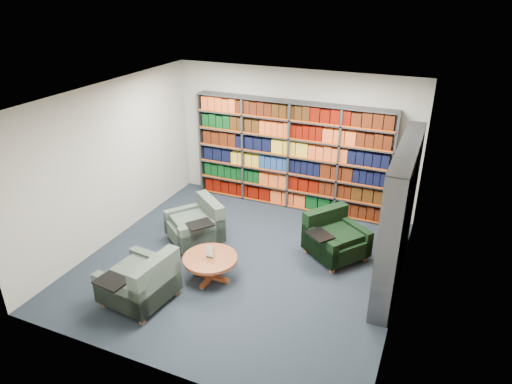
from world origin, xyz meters
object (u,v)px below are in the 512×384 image
at_px(chair_teal_left, 199,225).
at_px(chair_teal_front, 143,284).
at_px(chair_green_right, 333,238).
at_px(coffee_table, 210,262).

xyz_separation_m(chair_teal_left, chair_teal_front, (0.13, -1.85, 0.02)).
bearing_deg(chair_green_right, chair_teal_left, -167.85).
height_order(chair_teal_left, coffee_table, chair_teal_left).
bearing_deg(chair_teal_left, coffee_table, -51.81).
distance_m(chair_teal_left, chair_teal_front, 1.85).
bearing_deg(coffee_table, chair_teal_front, -124.72).
distance_m(chair_green_right, coffee_table, 2.15).
bearing_deg(chair_teal_front, chair_teal_left, 94.10).
distance_m(chair_green_right, chair_teal_front, 3.22).
relative_size(chair_teal_left, chair_green_right, 0.99).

